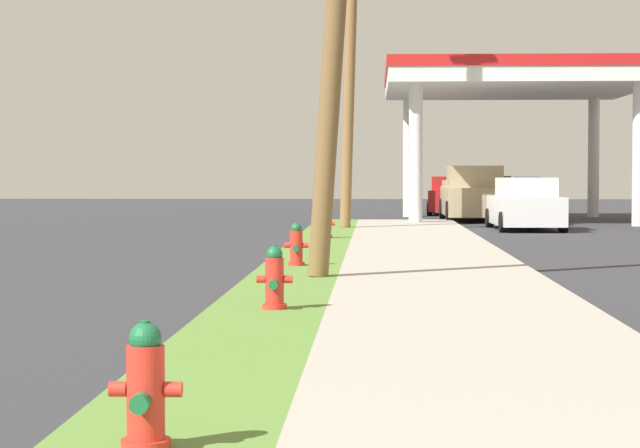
{
  "coord_description": "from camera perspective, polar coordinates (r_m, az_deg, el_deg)",
  "views": [
    {
      "loc": [
        1.97,
        -3.04,
        1.71
      ],
      "look_at": [
        1.19,
        14.7,
        0.99
      ],
      "focal_mm": 70.32,
      "sensor_mm": 36.0,
      "label": 1
    }
  ],
  "objects": [
    {
      "name": "fire_hydrant_fourth",
      "position": [
        30.73,
        0.31,
        -0.03
      ],
      "size": [
        0.42,
        0.37,
        0.74
      ],
      "color": "red",
      "rests_on": "grass_verge"
    },
    {
      "name": "car_red_by_near_pump",
      "position": [
        51.97,
        6.02,
        1.22
      ],
      "size": [
        2.24,
        4.63,
        1.57
      ],
      "color": "red",
      "rests_on": "ground"
    },
    {
      "name": "utility_pole_background",
      "position": [
        36.88,
        1.39,
        7.91
      ],
      "size": [
        1.4,
        0.33,
        10.18
      ],
      "color": "olive",
      "rests_on": "grass_verge"
    },
    {
      "name": "fire_hydrant_second",
      "position": [
        14.64,
        -2.08,
        -2.62
      ],
      "size": [
        0.42,
        0.38,
        0.74
      ],
      "color": "red",
      "rests_on": "grass_verge"
    },
    {
      "name": "fire_hydrant_third",
      "position": [
        21.51,
        -1.08,
        -1.04
      ],
      "size": [
        0.42,
        0.37,
        0.74
      ],
      "color": "red",
      "rests_on": "grass_verge"
    },
    {
      "name": "fire_hydrant_nearest",
      "position": [
        7.31,
        -7.94,
        -7.64
      ],
      "size": [
        0.42,
        0.38,
        0.74
      ],
      "color": "red",
      "rests_on": "grass_verge"
    },
    {
      "name": "car_white_by_far_pump",
      "position": [
        38.14,
        9.31,
        0.81
      ],
      "size": [
        2.04,
        4.54,
        1.57
      ],
      "color": "white",
      "rests_on": "ground"
    },
    {
      "name": "truck_tan_at_forecourt",
      "position": [
        45.08,
        6.95,
        1.3
      ],
      "size": [
        2.12,
        5.4,
        1.97
      ],
      "color": "tan",
      "rests_on": "ground"
    }
  ]
}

